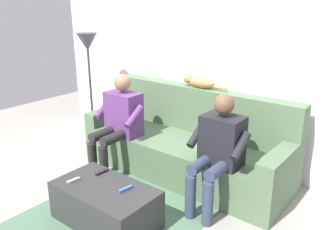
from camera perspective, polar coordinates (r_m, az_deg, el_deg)
ground_plane at (r=3.55m, az=-4.16°, el=-13.63°), size 8.00×8.00×0.00m
back_wall at (r=4.08m, az=7.50°, el=9.39°), size 5.05×0.06×2.50m
couch at (r=3.93m, az=3.18°, el=-5.04°), size 2.38×0.83×0.94m
coffee_table at (r=3.17m, az=-10.25°, el=-14.37°), size 0.92×0.52×0.36m
person_left_seated at (r=3.18m, az=8.31°, el=-5.26°), size 0.53×0.55×1.10m
person_right_seated at (r=3.89m, az=-8.10°, el=-0.65°), size 0.56×0.58×1.12m
cat_on_backrest at (r=3.93m, az=5.24°, el=5.54°), size 0.56×0.14×0.15m
remote_black at (r=3.30m, az=-10.87°, el=-9.25°), size 0.04×0.13×0.02m
remote_gray at (r=3.22m, az=-15.38°, el=-10.38°), size 0.05×0.13×0.02m
remote_blue at (r=3.00m, az=-6.99°, el=-12.04°), size 0.05×0.14×0.02m
floor_rug at (r=3.35m, az=-8.11°, el=-15.85°), size 1.45×1.85×0.01m
floor_lamp at (r=4.61m, az=-13.10°, el=10.04°), size 0.26×0.26×1.49m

